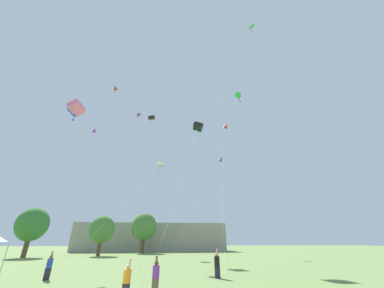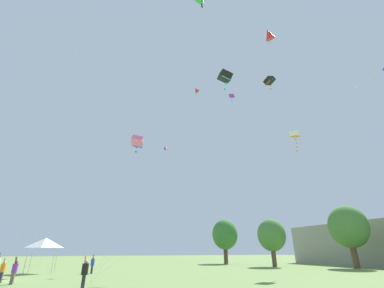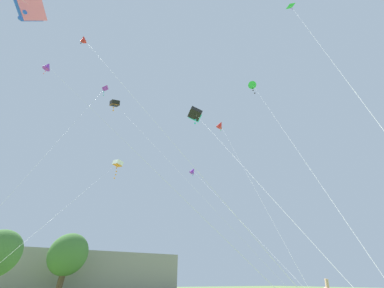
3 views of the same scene
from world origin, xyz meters
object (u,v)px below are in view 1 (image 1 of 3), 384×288
at_px(kite_green_delta_6, 250,29).
at_px(person_black_shirt, 217,264).
at_px(kite_purple_diamond_10, 221,159).
at_px(kite_purple_delta_5, 138,116).
at_px(kite_red_diamond_1, 115,88).
at_px(kite_black_box_4, 151,118).
at_px(person_blue_shirt, 49,266).
at_px(person_purple_shirt, 156,275).
at_px(kite_green_diamond_8, 239,94).
at_px(person_orange_shirt, 127,280).
at_px(kite_white_box_0, 160,164).
at_px(kite_black_box_9, 198,127).
at_px(kite_pink_box_3, 76,108).
at_px(kite_red_diamond_2, 226,126).
at_px(kite_purple_diamond_7, 94,131).

bearing_deg(kite_green_delta_6, person_black_shirt, 163.47).
relative_size(person_black_shirt, kite_purple_diamond_10, 0.08).
bearing_deg(kite_purple_delta_5, kite_purple_diamond_10, 22.91).
distance_m(kite_red_diamond_1, kite_black_box_4, 12.11).
height_order(person_blue_shirt, kite_green_delta_6, kite_green_delta_6).
xyz_separation_m(person_blue_shirt, person_purple_shirt, (7.99, -5.42, -0.01)).
bearing_deg(kite_green_diamond_8, kite_purple_delta_5, 144.79).
xyz_separation_m(person_orange_shirt, kite_white_box_0, (-0.12, 30.79, 16.33)).
bearing_deg(kite_black_box_9, person_black_shirt, -91.18).
xyz_separation_m(person_blue_shirt, kite_black_box_9, (12.68, 10.46, 18.11)).
bearing_deg(person_purple_shirt, kite_black_box_4, 140.84).
distance_m(kite_pink_box_3, kite_black_box_9, 17.06).
height_order(kite_white_box_0, kite_red_diamond_2, kite_red_diamond_2).
bearing_deg(kite_purple_diamond_7, kite_purple_diamond_10, 37.87).
distance_m(kite_red_diamond_2, kite_black_box_4, 19.19).
bearing_deg(kite_green_delta_6, person_purple_shirt, -160.13).
relative_size(kite_red_diamond_2, kite_purple_diamond_10, 0.82).
distance_m(person_orange_shirt, kite_purple_delta_5, 33.71).
bearing_deg(kite_pink_box_3, kite_red_diamond_1, 81.96).
bearing_deg(kite_pink_box_3, kite_purple_diamond_7, 74.02).
bearing_deg(person_orange_shirt, kite_purple_delta_5, 101.43).
xyz_separation_m(person_blue_shirt, kite_purple_diamond_10, (19.74, 24.61, 18.14)).
bearing_deg(kite_pink_box_3, kite_green_diamond_8, 4.81).
relative_size(person_black_shirt, kite_red_diamond_1, 0.07).
bearing_deg(person_purple_shirt, kite_red_diamond_1, 160.86).
height_order(kite_pink_box_3, kite_purple_diamond_7, kite_pink_box_3).
relative_size(person_orange_shirt, person_black_shirt, 0.89).
bearing_deg(kite_white_box_0, kite_green_diamond_8, -57.93).
relative_size(kite_purple_delta_5, kite_green_diamond_8, 1.08).
bearing_deg(kite_black_box_4, kite_pink_box_3, -109.26).
distance_m(person_black_shirt, kite_green_diamond_8, 22.90).
distance_m(kite_black_box_4, kite_purple_diamond_10, 18.21).
height_order(person_black_shirt, kite_red_diamond_1, kite_red_diamond_1).
relative_size(kite_white_box_0, kite_pink_box_3, 1.42).
relative_size(person_blue_shirt, kite_red_diamond_2, 0.09).
xyz_separation_m(person_purple_shirt, kite_pink_box_3, (-10.95, 9.34, 16.17)).
xyz_separation_m(kite_red_diamond_2, kite_purple_delta_5, (-15.81, 4.64, 3.88)).
relative_size(person_black_shirt, kite_green_delta_6, 0.07).
xyz_separation_m(person_blue_shirt, kite_red_diamond_2, (17.80, 12.47, 19.67)).
bearing_deg(kite_red_diamond_2, person_orange_shirt, -120.44).
bearing_deg(person_orange_shirt, kite_purple_diamond_10, 67.46).
distance_m(kite_red_diamond_1, kite_green_diamond_8, 21.65).
distance_m(person_orange_shirt, kite_red_diamond_1, 33.69).
bearing_deg(person_black_shirt, kite_green_delta_6, 80.99).
relative_size(kite_red_diamond_1, kite_black_box_9, 1.40).
height_order(person_orange_shirt, kite_black_box_9, kite_black_box_9).
xyz_separation_m(person_black_shirt, kite_red_diamond_1, (-14.17, 13.20, 26.26)).
bearing_deg(person_orange_shirt, person_purple_shirt, 39.48).
xyz_separation_m(person_purple_shirt, kite_red_diamond_2, (9.81, 17.89, 19.69)).
relative_size(person_orange_shirt, kite_purple_diamond_7, 0.11).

